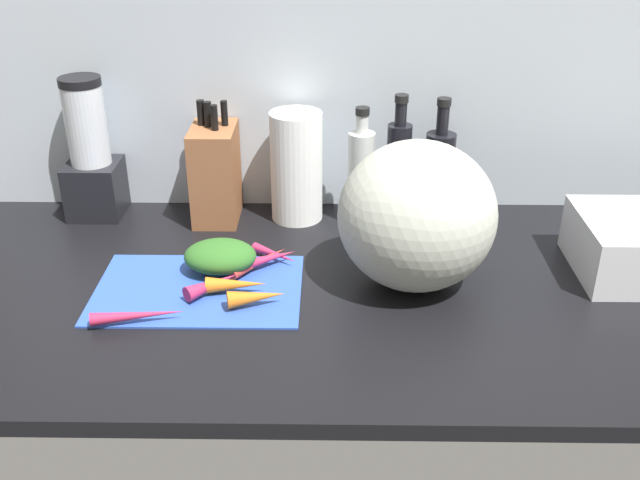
# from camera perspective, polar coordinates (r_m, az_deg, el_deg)

# --- Properties ---
(ground_plane) EXTENTS (1.70, 0.80, 0.03)m
(ground_plane) POSITION_cam_1_polar(r_m,az_deg,el_deg) (1.42, 0.74, -3.91)
(ground_plane) COLOR black
(wall_back) EXTENTS (1.70, 0.03, 0.60)m
(wall_back) POSITION_cam_1_polar(r_m,az_deg,el_deg) (1.65, 0.85, 12.61)
(wall_back) COLOR #ADB7C1
(wall_back) RESTS_ON ground_plane
(cutting_board) EXTENTS (0.39, 0.26, 0.01)m
(cutting_board) POSITION_cam_1_polar(r_m,az_deg,el_deg) (1.40, -9.45, -3.75)
(cutting_board) COLOR #2D51B7
(cutting_board) RESTS_ON ground_plane
(carrot_0) EXTENTS (0.11, 0.04, 0.03)m
(carrot_0) POSITION_cam_1_polar(r_m,az_deg,el_deg) (1.37, -6.54, -3.48)
(carrot_0) COLOR orange
(carrot_0) RESTS_ON cutting_board
(carrot_1) EXTENTS (0.16, 0.05, 0.02)m
(carrot_1) POSITION_cam_1_polar(r_m,az_deg,el_deg) (1.31, -14.01, -5.74)
(carrot_1) COLOR #B2264C
(carrot_1) RESTS_ON cutting_board
(carrot_2) EXTENTS (0.10, 0.08, 0.02)m
(carrot_2) POSITION_cam_1_polar(r_m,az_deg,el_deg) (1.47, -3.53, -1.11)
(carrot_2) COLOR #B2264C
(carrot_2) RESTS_ON cutting_board
(carrot_3) EXTENTS (0.11, 0.12, 0.02)m
(carrot_3) POSITION_cam_1_polar(r_m,az_deg,el_deg) (1.45, -4.73, -1.67)
(carrot_3) COLOR red
(carrot_3) RESTS_ON cutting_board
(carrot_4) EXTENTS (0.11, 0.06, 0.03)m
(carrot_4) POSITION_cam_1_polar(r_m,az_deg,el_deg) (1.32, -4.96, -4.45)
(carrot_4) COLOR orange
(carrot_4) RESTS_ON cutting_board
(carrot_5) EXTENTS (0.10, 0.10, 0.03)m
(carrot_5) POSITION_cam_1_polar(r_m,az_deg,el_deg) (1.37, -8.39, -3.46)
(carrot_5) COLOR #B2264C
(carrot_5) RESTS_ON cutting_board
(carrot_6) EXTENTS (0.14, 0.10, 0.03)m
(carrot_6) POSITION_cam_1_polar(r_m,az_deg,el_deg) (1.44, -4.50, -1.58)
(carrot_6) COLOR #B2264C
(carrot_6) RESTS_ON cutting_board
(carrot_greens_pile) EXTENTS (0.14, 0.11, 0.06)m
(carrot_greens_pile) POSITION_cam_1_polar(r_m,az_deg,el_deg) (1.44, -7.78, -1.26)
(carrot_greens_pile) COLOR #2D6023
(carrot_greens_pile) RESTS_ON cutting_board
(winter_squash) EXTENTS (0.29, 0.28, 0.28)m
(winter_squash) POSITION_cam_1_polar(r_m,az_deg,el_deg) (1.36, 7.62, 1.87)
(winter_squash) COLOR #B2B7A8
(winter_squash) RESTS_ON ground_plane
(knife_block) EXTENTS (0.10, 0.15, 0.27)m
(knife_block) POSITION_cam_1_polar(r_m,az_deg,el_deg) (1.64, -8.15, 5.24)
(knife_block) COLOR brown
(knife_block) RESTS_ON ground_plane
(blender_appliance) EXTENTS (0.12, 0.12, 0.32)m
(blender_appliance) POSITION_cam_1_polar(r_m,az_deg,el_deg) (1.71, -17.44, 6.16)
(blender_appliance) COLOR black
(blender_appliance) RESTS_ON ground_plane
(paper_towel_roll) EXTENTS (0.11, 0.11, 0.25)m
(paper_towel_roll) POSITION_cam_1_polar(r_m,az_deg,el_deg) (1.62, -1.82, 5.75)
(paper_towel_roll) COLOR white
(paper_towel_roll) RESTS_ON ground_plane
(bottle_0) EXTENTS (0.06, 0.06, 0.27)m
(bottle_0) POSITION_cam_1_polar(r_m,az_deg,el_deg) (1.60, 3.25, 5.05)
(bottle_0) COLOR silver
(bottle_0) RESTS_ON ground_plane
(bottle_1) EXTENTS (0.05, 0.05, 0.29)m
(bottle_1) POSITION_cam_1_polar(r_m,az_deg,el_deg) (1.60, 6.15, 5.39)
(bottle_1) COLOR black
(bottle_1) RESTS_ON ground_plane
(bottle_2) EXTENTS (0.07, 0.07, 0.28)m
(bottle_2) POSITION_cam_1_polar(r_m,az_deg,el_deg) (1.65, 9.29, 5.20)
(bottle_2) COLOR black
(bottle_2) RESTS_ON ground_plane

